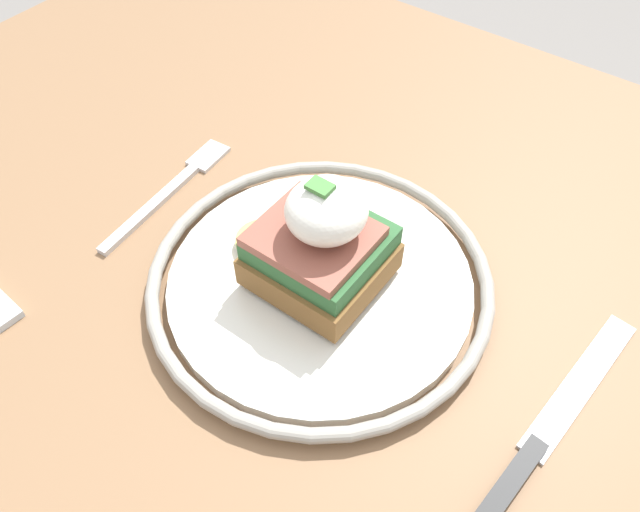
{
  "coord_description": "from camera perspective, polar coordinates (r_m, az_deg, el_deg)",
  "views": [
    {
      "loc": [
        0.2,
        -0.18,
        1.11
      ],
      "look_at": [
        0.04,
        0.05,
        0.78
      ],
      "focal_mm": 35.0,
      "sensor_mm": 36.0,
      "label": 1
    }
  ],
  "objects": [
    {
      "name": "fork",
      "position": [
        0.54,
        -13.33,
        6.06
      ],
      "size": [
        0.03,
        0.15,
        0.0
      ],
      "color": "silver",
      "rests_on": "dining_table"
    },
    {
      "name": "knife",
      "position": [
        0.42,
        19.53,
        -15.53
      ],
      "size": [
        0.03,
        0.2,
        0.01
      ],
      "color": "#2D2D2D",
      "rests_on": "dining_table"
    },
    {
      "name": "plate",
      "position": [
        0.45,
        0.0,
        -2.24
      ],
      "size": [
        0.25,
        0.25,
        0.02
      ],
      "color": "silver",
      "rests_on": "dining_table"
    },
    {
      "name": "sandwich",
      "position": [
        0.42,
        0.04,
        1.21
      ],
      "size": [
        0.12,
        0.08,
        0.09
      ],
      "color": "brown",
      "rests_on": "plate"
    },
    {
      "name": "dining_table",
      "position": [
        0.55,
        -6.2,
        -11.46
      ],
      "size": [
        0.94,
        0.88,
        0.75
      ],
      "color": "#846042",
      "rests_on": "ground_plane"
    }
  ]
}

